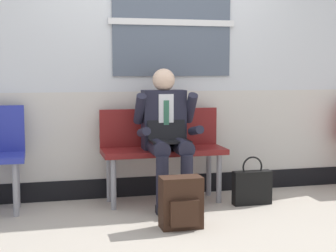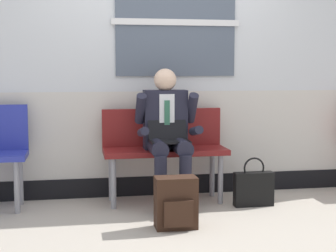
{
  "view_description": "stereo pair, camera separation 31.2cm",
  "coord_description": "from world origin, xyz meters",
  "px_view_note": "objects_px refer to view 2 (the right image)",
  "views": [
    {
      "loc": [
        -1.11,
        -4.35,
        1.26
      ],
      "look_at": [
        0.01,
        0.08,
        0.75
      ],
      "focal_mm": 54.73,
      "sensor_mm": 36.0,
      "label": 1
    },
    {
      "loc": [
        -0.8,
        -4.41,
        1.26
      ],
      "look_at": [
        0.01,
        0.08,
        0.75
      ],
      "focal_mm": 54.73,
      "sensor_mm": 36.0,
      "label": 2
    }
  ],
  "objects_px": {
    "backpack": "(176,203)",
    "person_seated": "(168,133)",
    "bench_with_person": "(164,145)",
    "handbag": "(254,188)"
  },
  "relations": [
    {
      "from": "bench_with_person",
      "to": "backpack",
      "type": "height_order",
      "value": "bench_with_person"
    },
    {
      "from": "backpack",
      "to": "handbag",
      "type": "bearing_deg",
      "value": 32.25
    },
    {
      "from": "backpack",
      "to": "person_seated",
      "type": "bearing_deg",
      "value": 85.42
    },
    {
      "from": "bench_with_person",
      "to": "handbag",
      "type": "bearing_deg",
      "value": -24.07
    },
    {
      "from": "person_seated",
      "to": "backpack",
      "type": "xyz_separation_m",
      "value": [
        -0.05,
        -0.68,
        -0.48
      ]
    },
    {
      "from": "person_seated",
      "to": "bench_with_person",
      "type": "bearing_deg",
      "value": 90.0
    },
    {
      "from": "bench_with_person",
      "to": "handbag",
      "type": "height_order",
      "value": "bench_with_person"
    },
    {
      "from": "backpack",
      "to": "handbag",
      "type": "distance_m",
      "value": 0.99
    },
    {
      "from": "bench_with_person",
      "to": "backpack",
      "type": "distance_m",
      "value": 0.94
    },
    {
      "from": "backpack",
      "to": "handbag",
      "type": "height_order",
      "value": "handbag"
    }
  ]
}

